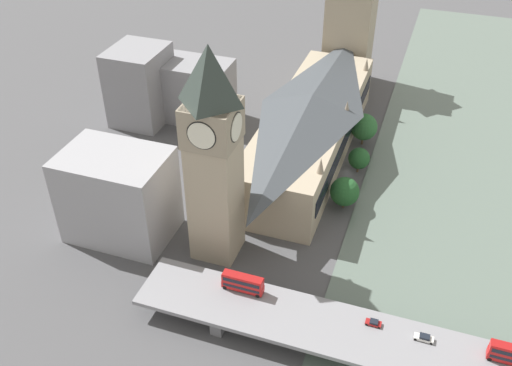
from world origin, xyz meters
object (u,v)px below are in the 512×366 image
Objects in this scene: victoria_tower at (350,22)px; parliament_hall at (311,125)px; double_decker_bus_mid at (243,282)px; clock_tower at (213,152)px; road_bridge at (433,357)px; car_northbound_lead at (374,323)px; car_southbound_lead at (424,338)px.

parliament_hall is at bearing 90.05° from victoria_tower.
parliament_hall is at bearing -88.10° from double_decker_bus_mid.
clock_tower is 0.43× the size of road_bridge.
victoria_tower is (0.06, -62.30, 16.00)m from parliament_hall.
clock_tower is at bearing -51.64° from double_decker_bus_mid.
victoria_tower is at bearing -75.50° from car_northbound_lead.
car_southbound_lead is at bearing -50.88° from road_bridge.
car_northbound_lead is (-36.15, 139.83, -21.08)m from victoria_tower.
car_southbound_lead is at bearing 121.55° from parliament_hall.
clock_tower is 16.68× the size of car_northbound_lead.
victoria_tower is (-11.92, -121.26, -6.05)m from clock_tower.
clock_tower reaches higher than car_northbound_lead.
car_southbound_lead is (-48.07, 140.48, -21.00)m from victoria_tower.
road_bridge is 15.33m from car_northbound_lead.
clock_tower is 5.85× the size of double_decker_bus_mid.
road_bridge is (-50.77, 81.57, -6.87)m from parliament_hall.
victoria_tower reaches higher than car_northbound_lead.
car_northbound_lead is at bearing 114.97° from parliament_hall.
victoria_tower is at bearing -88.93° from double_decker_bus_mid.
car_southbound_lead is at bearing 178.93° from double_decker_bus_mid.
victoria_tower is at bearing -71.11° from car_southbound_lead.
double_decker_bus_mid is at bearing 91.90° from parliament_hall.
clock_tower is (11.98, 58.96, 22.05)m from parliament_hall.
victoria_tower is 140.94m from double_decker_bus_mid.
clock_tower is 68.55m from car_southbound_lead.
victoria_tower is 145.95m from car_northbound_lead.
car_northbound_lead is at bearing 104.50° from victoria_tower.
road_bridge is at bearing 109.46° from victoria_tower.
parliament_hall is 25.58× the size of car_northbound_lead.
parliament_hall is 0.67× the size of road_bridge.
parliament_hall is 96.32m from road_bridge.
clock_tower is at bearing -19.82° from road_bridge.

